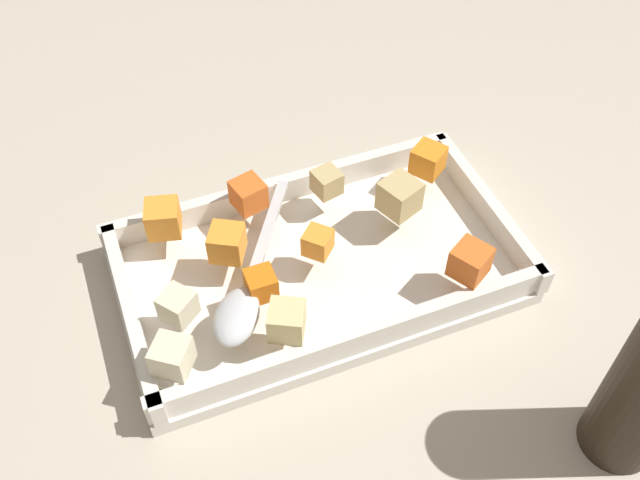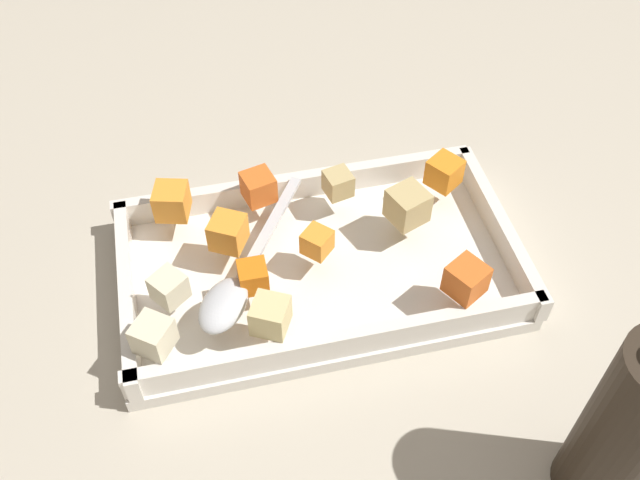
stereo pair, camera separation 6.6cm
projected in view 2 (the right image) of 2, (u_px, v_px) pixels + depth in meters
ground_plane at (317, 278)px, 0.70m from camera, size 4.00×4.00×0.00m
baking_dish at (320, 267)px, 0.69m from camera, size 0.37×0.21×0.04m
carrot_chunk_far_right at (317, 245)px, 0.65m from camera, size 0.03×0.03×0.02m
carrot_chunk_near_left at (228, 232)px, 0.66m from camera, size 0.04×0.04×0.03m
carrot_chunk_corner_ne at (172, 201)px, 0.69m from camera, size 0.04×0.04×0.03m
carrot_chunk_heap_side at (466, 279)px, 0.62m from camera, size 0.04×0.04×0.03m
carrot_chunk_corner_se at (444, 172)px, 0.71m from camera, size 0.04×0.04×0.03m
carrot_chunk_front_center at (258, 187)px, 0.70m from camera, size 0.03×0.03×0.03m
carrot_chunk_corner_sw at (253, 277)px, 0.63m from camera, size 0.03×0.03×0.03m
potato_chunk_near_right at (408, 205)px, 0.68m from camera, size 0.04×0.04×0.03m
potato_chunk_near_spoon at (169, 288)px, 0.62m from camera, size 0.04×0.04×0.03m
potato_chunk_mid_right at (338, 183)px, 0.71m from camera, size 0.03×0.03×0.02m
potato_chunk_mid_left at (270, 316)px, 0.60m from camera, size 0.04×0.04×0.03m
potato_chunk_far_left at (153, 336)px, 0.59m from camera, size 0.04×0.04×0.03m
serving_spoon at (230, 294)px, 0.62m from camera, size 0.13×0.18×0.02m
pepper_mill at (627, 428)px, 0.50m from camera, size 0.06×0.06×0.21m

